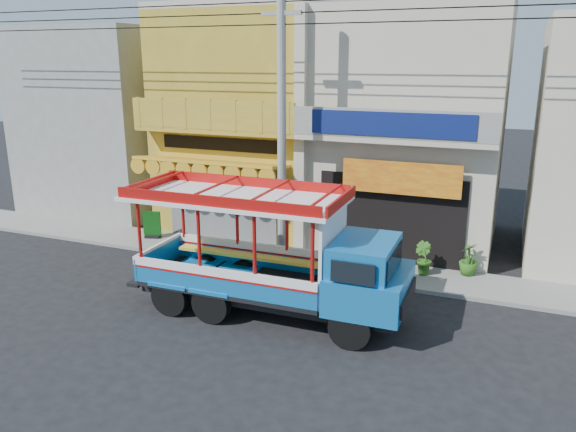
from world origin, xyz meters
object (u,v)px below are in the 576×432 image
(songthaew_truck, at_px, (288,258))
(potted_plant_b, at_px, (423,258))
(potted_plant_c, at_px, (469,259))
(utility_pole, at_px, (286,107))
(green_sign, at_px, (152,227))

(songthaew_truck, relative_size, potted_plant_b, 7.24)
(songthaew_truck, height_order, potted_plant_c, songthaew_truck)
(potted_plant_b, bearing_deg, utility_pole, 50.57)
(utility_pole, relative_size, potted_plant_c, 28.12)
(potted_plant_c, bearing_deg, potted_plant_b, -42.59)
(utility_pole, relative_size, green_sign, 28.58)
(utility_pole, xyz_separation_m, songthaew_truck, (1.30, -3.10, -3.43))
(songthaew_truck, bearing_deg, potted_plant_c, 48.13)
(utility_pole, xyz_separation_m, green_sign, (-5.59, 0.86, -4.50))
(utility_pole, height_order, potted_plant_c, utility_pole)
(songthaew_truck, height_order, green_sign, songthaew_truck)
(potted_plant_c, bearing_deg, green_sign, -59.31)
(potted_plant_b, height_order, potted_plant_c, potted_plant_c)
(green_sign, xyz_separation_m, potted_plant_c, (10.91, 0.52, 0.09))
(potted_plant_b, relative_size, potted_plant_c, 0.99)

